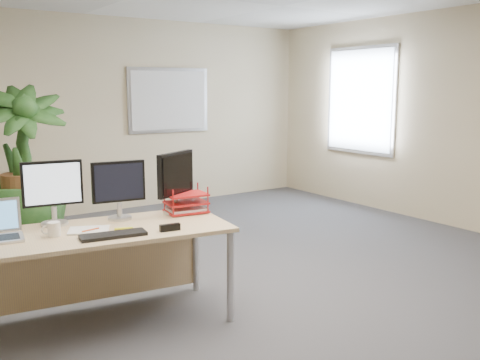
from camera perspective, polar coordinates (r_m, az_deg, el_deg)
floor at (r=4.39m, az=2.55°, el=-13.42°), size 8.00×8.00×0.00m
back_wall at (r=7.63m, az=-15.80°, el=6.57°), size 7.00×0.04×2.70m
whiteboard at (r=8.06m, az=-7.59°, el=8.43°), size 1.30×0.04×0.95m
window at (r=8.08m, az=12.70°, el=8.28°), size 0.04×1.30×1.55m
desk at (r=4.11m, az=-15.30°, el=-6.90°), size 1.99×1.05×0.73m
floor_plant at (r=5.73m, az=-22.18°, el=-0.79°), size 0.91×0.91×1.50m
monitor_left at (r=4.16m, az=-19.35°, el=-0.85°), size 0.43×0.20×0.48m
monitor_right at (r=4.20m, az=-12.81°, el=-0.64°), size 0.41×0.18×0.45m
monitor_dark at (r=4.32m, az=-6.85°, el=0.17°), size 0.41×0.25×0.50m
keyboard at (r=3.77m, az=-13.36°, el=-5.73°), size 0.46×0.21×0.02m
coffee_mug at (r=3.89m, az=-19.29°, el=-4.97°), size 0.13×0.09×0.10m
spiral_notebook at (r=3.96m, az=-15.83°, el=-5.16°), size 0.34×0.30×0.01m
orange_pen at (r=3.93m, az=-15.65°, el=-5.13°), size 0.13×0.04×0.01m
yellow_highlighter at (r=3.94m, az=-12.30°, el=-5.07°), size 0.13×0.06×0.02m
letter_tray at (r=4.37m, az=-5.77°, el=-2.60°), size 0.35×0.29×0.15m
stapler at (r=3.84m, az=-7.49°, el=-5.04°), size 0.15×0.06×0.05m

